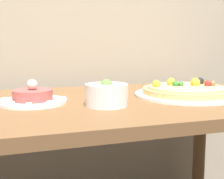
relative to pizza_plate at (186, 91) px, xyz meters
name	(u,v)px	position (x,y,z in m)	size (l,w,h in m)	color
dining_table	(113,130)	(-0.28, 0.02, -0.13)	(1.23, 0.71, 0.73)	brown
pizza_plate	(186,91)	(0.00, 0.00, 0.00)	(0.38, 0.38, 0.06)	white
tartare_plate	(33,98)	(-0.54, 0.03, 0.00)	(0.22, 0.22, 0.08)	white
small_bowl	(106,94)	(-0.33, -0.08, 0.02)	(0.13, 0.13, 0.08)	white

